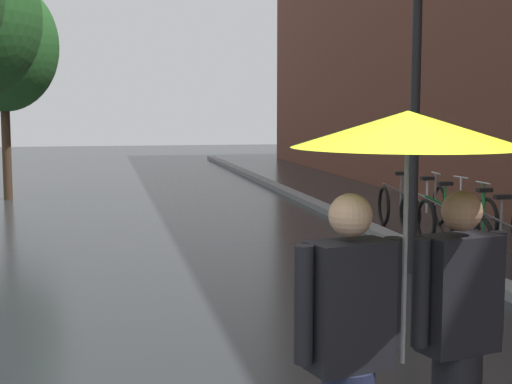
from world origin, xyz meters
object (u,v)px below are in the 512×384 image
(parked_bicycle_4, at_px, (496,228))
(couple_under_umbrella, at_px, (406,247))
(parked_bicycle_6, at_px, (438,211))
(street_tree_3, at_px, (3,46))
(street_lamp_post, at_px, (415,94))
(parked_bicycle_5, at_px, (457,219))
(parked_bicycle_7, at_px, (412,204))

(parked_bicycle_4, height_order, couple_under_umbrella, couple_under_umbrella)
(parked_bicycle_6, bearing_deg, parked_bicycle_4, -89.23)
(parked_bicycle_4, bearing_deg, couple_under_umbrella, -122.77)
(street_tree_3, distance_m, street_lamp_post, 10.98)
(street_tree_3, xyz_separation_m, parked_bicycle_4, (7.65, -8.19, -3.10))
(parked_bicycle_5, xyz_separation_m, parked_bicycle_7, (0.04, 1.83, 0.00))
(street_tree_3, distance_m, parked_bicycle_7, 9.81)
(couple_under_umbrella, bearing_deg, parked_bicycle_5, 61.58)
(street_tree_3, height_order, parked_bicycle_6, street_tree_3)
(parked_bicycle_4, bearing_deg, parked_bicycle_7, 91.78)
(parked_bicycle_4, height_order, street_lamp_post, street_lamp_post)
(parked_bicycle_7, bearing_deg, street_tree_3, 144.38)
(street_tree_3, height_order, couple_under_umbrella, street_tree_3)
(parked_bicycle_7, relative_size, couple_under_umbrella, 0.56)
(street_tree_3, bearing_deg, parked_bicycle_7, -35.62)
(street_tree_3, xyz_separation_m, parked_bicycle_7, (7.56, -5.42, -3.10))
(parked_bicycle_5, xyz_separation_m, street_lamp_post, (-1.56, -1.90, 1.88))
(parked_bicycle_4, height_order, parked_bicycle_5, same)
(street_tree_3, relative_size, parked_bicycle_7, 4.29)
(parked_bicycle_5, distance_m, parked_bicycle_7, 1.83)
(parked_bicycle_5, height_order, parked_bicycle_6, same)
(parked_bicycle_4, relative_size, street_lamp_post, 0.30)
(street_tree_3, bearing_deg, parked_bicycle_4, -46.98)
(parked_bicycle_6, xyz_separation_m, street_lamp_post, (-1.66, -2.80, 1.88))
(parked_bicycle_5, bearing_deg, parked_bicycle_4, -82.26)
(parked_bicycle_6, height_order, couple_under_umbrella, couple_under_umbrella)
(parked_bicycle_6, xyz_separation_m, parked_bicycle_7, (-0.06, 0.93, 0.00))
(parked_bicycle_6, xyz_separation_m, couple_under_umbrella, (-4.02, -8.13, 1.02))
(couple_under_umbrella, height_order, street_lamp_post, street_lamp_post)
(parked_bicycle_5, bearing_deg, parked_bicycle_6, 83.41)
(parked_bicycle_4, relative_size, parked_bicycle_5, 1.04)
(parked_bicycle_4, bearing_deg, parked_bicycle_6, 90.77)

